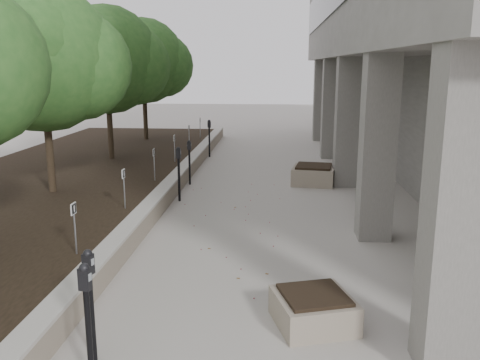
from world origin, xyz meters
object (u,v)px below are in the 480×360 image
(crabapple_tree_5, at_px, (144,79))
(parking_meter_3, at_px, (179,174))
(crabapple_tree_3, at_px, (44,90))
(parking_meter_4, at_px, (190,163))
(crabapple_tree_4, at_px, (108,83))
(parking_meter_1, at_px, (88,326))
(parking_meter_2, at_px, (91,306))
(planter_back, at_px, (313,174))
(parking_meter_5, at_px, (209,138))
(planter_front, at_px, (314,309))

(crabapple_tree_5, relative_size, parking_meter_3, 3.51)
(crabapple_tree_3, distance_m, parking_meter_4, 4.91)
(crabapple_tree_4, relative_size, parking_meter_1, 3.48)
(parking_meter_2, xyz_separation_m, parking_meter_3, (-0.40, 7.90, 0.01))
(parking_meter_1, bearing_deg, planter_back, 84.67)
(crabapple_tree_4, distance_m, parking_meter_1, 13.50)
(crabapple_tree_5, distance_m, parking_meter_2, 17.74)
(crabapple_tree_3, relative_size, parking_meter_1, 3.48)
(crabapple_tree_3, distance_m, crabapple_tree_5, 10.00)
(parking_meter_1, distance_m, parking_meter_3, 8.45)
(planter_back, bearing_deg, parking_meter_3, -148.02)
(parking_meter_4, distance_m, parking_meter_5, 5.00)
(crabapple_tree_5, xyz_separation_m, parking_meter_2, (3.73, -17.19, -2.36))
(crabapple_tree_3, distance_m, crabapple_tree_4, 5.00)
(crabapple_tree_3, relative_size, planter_back, 4.16)
(parking_meter_3, bearing_deg, parking_meter_5, 91.07)
(parking_meter_3, xyz_separation_m, planter_back, (3.91, 2.44, -0.47))
(crabapple_tree_5, distance_m, planter_back, 10.35)
(crabapple_tree_4, xyz_separation_m, crabapple_tree_5, (0.00, 5.00, 0.00))
(crabapple_tree_4, distance_m, parking_meter_4, 4.65)
(crabapple_tree_4, height_order, parking_meter_4, crabapple_tree_4)
(planter_front, bearing_deg, planter_back, 86.19)
(parking_meter_3, xyz_separation_m, planter_front, (3.29, -6.76, -0.52))
(parking_meter_2, bearing_deg, crabapple_tree_4, 121.22)
(parking_meter_3, height_order, planter_front, parking_meter_3)
(parking_meter_4, bearing_deg, planter_back, -0.86)
(crabapple_tree_3, xyz_separation_m, crabapple_tree_4, (0.00, 5.00, 0.00))
(crabapple_tree_3, bearing_deg, parking_meter_5, 67.23)
(parking_meter_1, height_order, parking_meter_4, parking_meter_1)
(crabapple_tree_5, height_order, planter_back, crabapple_tree_5)
(crabapple_tree_5, relative_size, parking_meter_2, 3.57)
(crabapple_tree_5, height_order, parking_meter_1, crabapple_tree_5)
(crabapple_tree_3, distance_m, parking_meter_2, 8.43)
(planter_back, bearing_deg, parking_meter_4, -174.13)
(crabapple_tree_4, height_order, parking_meter_1, crabapple_tree_4)
(crabapple_tree_5, distance_m, planter_front, 17.59)
(crabapple_tree_3, distance_m, planter_front, 9.42)
(parking_meter_2, bearing_deg, crabapple_tree_3, 131.64)
(parking_meter_5, relative_size, planter_back, 1.19)
(parking_meter_1, xyz_separation_m, planter_back, (3.34, 10.87, -0.48))
(crabapple_tree_4, height_order, planter_back, crabapple_tree_4)
(crabapple_tree_4, relative_size, planter_back, 4.16)
(parking_meter_2, xyz_separation_m, parking_meter_5, (-0.48, 14.93, 0.02))
(parking_meter_1, relative_size, parking_meter_4, 1.09)
(parking_meter_3, distance_m, parking_meter_4, 2.03)
(crabapple_tree_3, height_order, planter_front, crabapple_tree_3)
(crabapple_tree_3, bearing_deg, planter_back, 23.53)
(crabapple_tree_3, relative_size, parking_meter_3, 3.51)
(crabapple_tree_4, distance_m, planter_front, 13.20)
(crabapple_tree_3, bearing_deg, parking_meter_3, 12.09)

